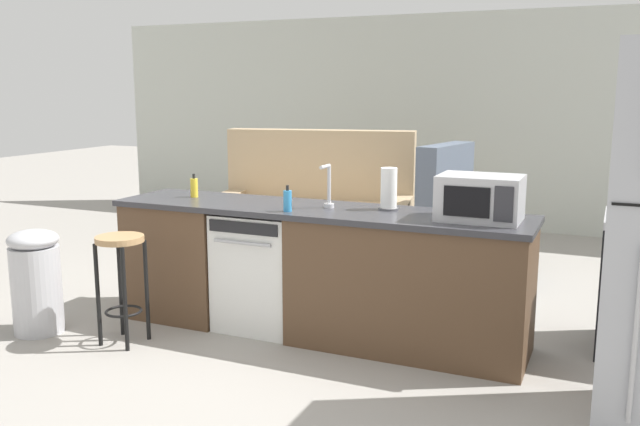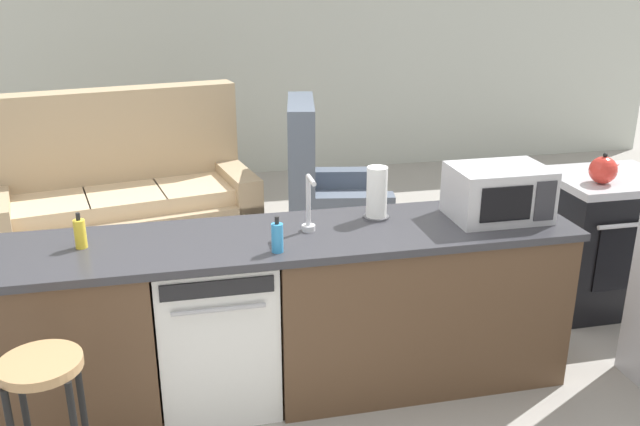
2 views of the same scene
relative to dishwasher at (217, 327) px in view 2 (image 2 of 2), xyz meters
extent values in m
plane|color=gray|center=(0.25, 0.00, -0.42)|extent=(24.00, 24.00, 0.00)
cube|color=beige|center=(0.55, 4.20, 0.88)|extent=(10.00, 0.06, 2.60)
cube|color=brown|center=(-0.68, 0.00, 0.01)|extent=(0.75, 0.62, 0.86)
cube|color=brown|center=(1.08, 0.00, 0.01)|extent=(1.55, 0.62, 0.86)
cube|color=#333338|center=(0.40, 0.00, 0.46)|extent=(2.94, 0.66, 0.04)
cube|color=black|center=(0.40, 0.00, -0.38)|extent=(2.86, 0.56, 0.08)
cube|color=white|center=(0.00, 0.00, 0.00)|extent=(0.58, 0.58, 0.84)
cube|color=black|center=(0.00, -0.30, 0.36)|extent=(0.52, 0.01, 0.08)
cylinder|color=#B2B2B7|center=(0.00, -0.31, 0.26)|extent=(0.44, 0.02, 0.02)
cube|color=black|center=(2.60, 0.55, 0.00)|extent=(0.76, 0.64, 0.85)
cube|color=black|center=(2.60, 0.22, 0.05)|extent=(0.53, 0.01, 0.43)
cube|color=#B7B7BC|center=(2.60, 0.55, 0.45)|extent=(0.76, 0.64, 0.05)
torus|color=black|center=(2.43, 0.42, 0.47)|extent=(0.16, 0.16, 0.01)
torus|color=black|center=(2.43, 0.68, 0.47)|extent=(0.16, 0.16, 0.01)
torus|color=black|center=(2.77, 0.68, 0.47)|extent=(0.16, 0.16, 0.01)
cube|color=#B7B7BC|center=(1.51, 0.00, 0.62)|extent=(0.50, 0.36, 0.28)
cube|color=black|center=(1.47, -0.18, 0.62)|extent=(0.27, 0.01, 0.18)
cube|color=#2D2D33|center=(1.68, -0.18, 0.62)|extent=(0.11, 0.01, 0.21)
cylinder|color=silver|center=(0.49, 0.03, 0.49)|extent=(0.07, 0.07, 0.03)
cylinder|color=silver|center=(0.49, 0.03, 0.64)|extent=(0.02, 0.02, 0.26)
cylinder|color=silver|center=(0.49, -0.04, 0.77)|extent=(0.02, 0.14, 0.02)
cylinder|color=#4C4C51|center=(0.88, 0.13, 0.49)|extent=(0.14, 0.14, 0.01)
cylinder|color=white|center=(0.88, 0.13, 0.63)|extent=(0.11, 0.11, 0.27)
cylinder|color=#338CCC|center=(0.29, -0.21, 0.55)|extent=(0.06, 0.06, 0.14)
cylinder|color=black|center=(0.29, -0.21, 0.64)|extent=(0.02, 0.02, 0.04)
cylinder|color=yellow|center=(-0.61, 0.04, 0.55)|extent=(0.06, 0.06, 0.14)
cylinder|color=black|center=(-0.61, 0.04, 0.64)|extent=(0.02, 0.02, 0.04)
sphere|color=red|center=(2.43, 0.42, 0.56)|extent=(0.17, 0.17, 0.17)
sphere|color=black|center=(2.43, 0.42, 0.66)|extent=(0.03, 0.03, 0.03)
cone|color=red|center=(2.51, 0.42, 0.58)|extent=(0.08, 0.04, 0.06)
cylinder|color=tan|center=(-0.71, -0.69, 0.30)|extent=(0.32, 0.32, 0.04)
cylinder|color=black|center=(-0.60, -0.58, -0.07)|extent=(0.03, 0.03, 0.70)
cube|color=tan|center=(-0.56, 2.09, -0.21)|extent=(2.14, 1.27, 0.42)
cube|color=tan|center=(-0.62, 2.41, 0.21)|extent=(2.01, 0.62, 1.27)
cube|color=tan|center=(-1.44, 1.92, -0.11)|extent=(0.37, 0.92, 0.62)
cube|color=tan|center=(0.33, 2.26, -0.11)|extent=(0.37, 0.92, 0.62)
cube|color=beige|center=(-1.09, 1.94, 0.06)|extent=(0.67, 0.73, 0.12)
cube|color=beige|center=(-0.55, 2.04, 0.06)|extent=(0.67, 0.73, 0.12)
cube|color=beige|center=(-0.01, 2.15, 0.06)|extent=(0.67, 0.73, 0.12)
cube|color=#515B6B|center=(1.13, 1.91, -0.22)|extent=(0.94, 0.98, 0.40)
cube|color=#515B6B|center=(0.83, 1.97, 0.18)|extent=(0.35, 0.87, 1.20)
cube|color=#515B6B|center=(1.06, 1.57, -0.15)|extent=(0.82, 0.30, 0.55)
cube|color=#515B6B|center=(1.19, 2.25, -0.15)|extent=(0.82, 0.30, 0.55)
camera|label=1|loc=(2.27, -4.15, 1.28)|focal=38.00mm
camera|label=2|loc=(-0.15, -3.12, 1.73)|focal=38.00mm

